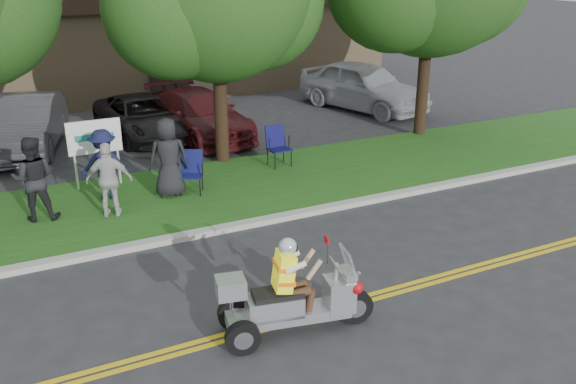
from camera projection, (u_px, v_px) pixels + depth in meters
name	position (u px, v px, depth m)	size (l,w,h in m)	color
ground	(342.00, 287.00, 10.52)	(120.00, 120.00, 0.00)	#28282B
centerline_near	(361.00, 303.00, 10.03)	(60.00, 0.10, 0.01)	gold
centerline_far	(355.00, 298.00, 10.16)	(60.00, 0.10, 0.01)	gold
curb	(269.00, 220.00, 13.04)	(60.00, 0.25, 0.12)	#A8A89E
grass_verge	(233.00, 188.00, 14.84)	(60.00, 4.00, 0.10)	#244813
commercial_building	(158.00, 37.00, 26.46)	(18.00, 8.20, 4.00)	#9E7F5B
business_sign	(95.00, 141.00, 14.38)	(1.25, 0.06, 1.75)	silver
trike_scooter	(290.00, 301.00, 9.07)	(2.42, 1.01, 1.59)	black
lawn_chair_a	(191.00, 169.00, 14.29)	(0.71, 0.72, 0.99)	black
lawn_chair_b	(277.00, 143.00, 16.12)	(0.57, 0.59, 1.05)	black
spectator_adult_mid	(33.00, 179.00, 12.66)	(0.88, 0.68, 1.81)	black
spectator_adult_right	(109.00, 180.00, 12.86)	(0.95, 0.40, 1.63)	beige
spectator_chair_a	(104.00, 165.00, 13.77)	(1.06, 0.61, 1.64)	#15183C
spectator_chair_b	(168.00, 157.00, 13.92)	(0.90, 0.59, 1.85)	black
parked_car_left	(27.00, 124.00, 17.62)	(1.65, 4.73, 1.56)	#323234
parked_car_mid	(143.00, 117.00, 18.97)	(2.09, 4.53, 1.26)	black
parked_car_right	(199.00, 114.00, 18.97)	(1.97, 4.85, 1.41)	#430F12
parked_car_far_right	(363.00, 86.00, 22.22)	(2.08, 5.17, 1.76)	#9FA2A6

